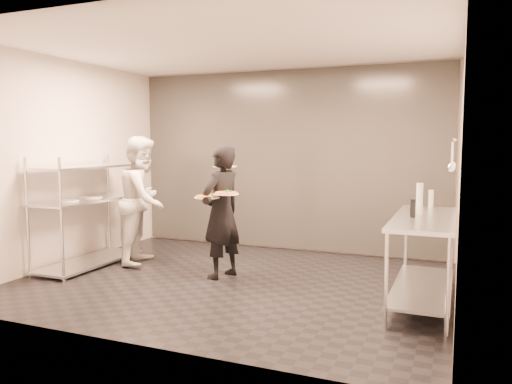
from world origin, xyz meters
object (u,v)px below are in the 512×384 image
at_px(pizza_plate_near, 207,197).
at_px(bottle_green, 420,195).
at_px(pos_monitor, 413,207).
at_px(bottle_dark, 421,198).
at_px(prep_counter, 424,245).
at_px(chef, 143,200).
at_px(waiter, 222,212).
at_px(bottle_clear, 431,198).
at_px(pass_rack, 88,209).
at_px(pizza_plate_far, 226,193).
at_px(salad_plate, 225,165).

relative_size(pizza_plate_near, bottle_green, 1.07).
bearing_deg(pos_monitor, bottle_dark, 82.39).
xyz_separation_m(prep_counter, chef, (-3.73, 0.42, 0.25)).
relative_size(waiter, bottle_clear, 8.07).
bearing_deg(bottle_clear, bottle_green, -158.34).
xyz_separation_m(pizza_plate_near, pos_monitor, (2.35, 0.08, -0.02)).
xyz_separation_m(pass_rack, bottle_dark, (4.23, 0.80, 0.25)).
xyz_separation_m(waiter, bottle_dark, (2.28, 0.67, 0.20)).
bearing_deg(bottle_clear, chef, -174.21).
height_order(chef, pizza_plate_far, chef).
bearing_deg(pass_rack, bottle_green, 10.13).
height_order(pizza_plate_near, bottle_dark, bottle_dark).
bearing_deg(chef, bottle_dark, -99.61).
height_order(pass_rack, bottle_green, pass_rack).
height_order(salad_plate, pos_monitor, salad_plate).
relative_size(pizza_plate_far, bottle_dark, 1.50).
bearing_deg(bottle_green, prep_counter, -81.90).
height_order(prep_counter, salad_plate, salad_plate).
bearing_deg(bottle_clear, salad_plate, -171.81).
bearing_deg(pass_rack, pos_monitor, 0.17).
bearing_deg(salad_plate, pass_rack, -166.52).
bearing_deg(bottle_green, pizza_plate_near, -160.76).
relative_size(pizza_plate_near, bottle_dark, 1.49).
distance_m(pizza_plate_far, bottle_dark, 2.30).
bearing_deg(prep_counter, bottle_green, 98.10).
distance_m(prep_counter, salad_plate, 2.63).
bearing_deg(pos_monitor, pass_rack, 174.36).
bearing_deg(pizza_plate_far, chef, 162.93).
bearing_deg(bottle_dark, chef, -174.04).
distance_m(pos_monitor, bottle_green, 0.74).
bearing_deg(bottle_clear, pass_rack, -169.53).
relative_size(pass_rack, waiter, 0.97).
bearing_deg(bottle_dark, pos_monitor, -91.80).
distance_m(pizza_plate_far, pos_monitor, 2.11).
distance_m(bottle_green, bottle_dark, 0.06).
bearing_deg(bottle_dark, waiter, -163.72).
distance_m(salad_plate, bottle_green, 2.41).
bearing_deg(bottle_dark, pizza_plate_far, -158.57).
bearing_deg(salad_plate, bottle_green, 7.45).
xyz_separation_m(waiter, pizza_plate_far, (0.15, -0.17, 0.26)).
bearing_deg(chef, bottle_green, -100.35).
xyz_separation_m(pizza_plate_far, pos_monitor, (2.11, 0.05, -0.06)).
distance_m(salad_plate, bottle_clear, 2.54).
bearing_deg(pass_rack, prep_counter, 0.03).
distance_m(pass_rack, bottle_dark, 4.32).
height_order(pass_rack, chef, chef).
relative_size(pizza_plate_far, bottle_clear, 1.49).
bearing_deg(pos_monitor, chef, 167.70).
relative_size(pass_rack, salad_plate, 5.26).
relative_size(pass_rack, bottle_clear, 7.86).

